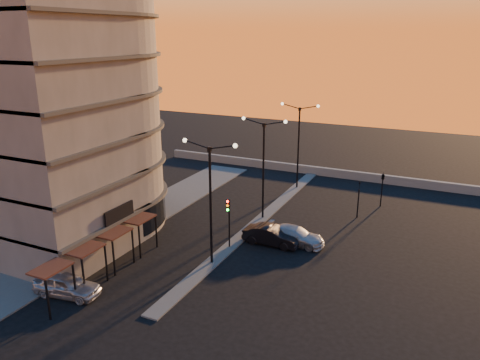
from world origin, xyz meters
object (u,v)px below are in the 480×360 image
(car_hatchback, at_px, (67,285))
(car_sedan, at_px, (272,235))
(traffic_light_main, at_px, (228,215))
(streetlamp_mid, at_px, (263,161))
(car_wagon, at_px, (294,235))

(car_hatchback, distance_m, car_sedan, 16.13)
(traffic_light_main, relative_size, car_sedan, 0.89)
(streetlamp_mid, relative_size, car_sedan, 2.00)
(car_sedan, xyz_separation_m, car_wagon, (1.66, 0.92, -0.05))
(car_hatchback, height_order, car_wagon, car_hatchback)
(streetlamp_mid, xyz_separation_m, traffic_light_main, (0.00, -7.13, -2.70))
(streetlamp_mid, xyz_separation_m, car_hatchback, (-6.50, -18.04, -4.82))
(car_wagon, bearing_deg, car_hatchback, 144.27)
(traffic_light_main, bearing_deg, car_hatchback, -120.79)
(car_hatchback, distance_m, car_wagon, 17.85)
(streetlamp_mid, distance_m, car_wagon, 7.73)
(car_hatchback, bearing_deg, car_wagon, -46.40)
(streetlamp_mid, bearing_deg, car_hatchback, -109.82)
(car_sedan, bearing_deg, car_hatchback, 145.23)
(car_hatchback, relative_size, car_sedan, 0.95)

